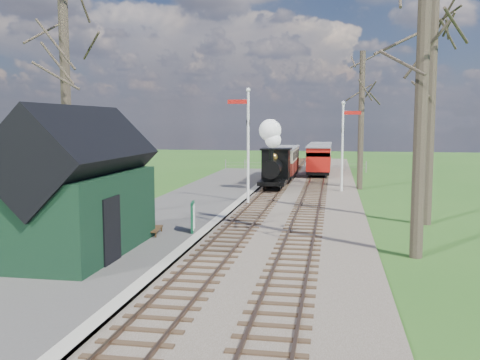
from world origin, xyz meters
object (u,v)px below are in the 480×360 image
(semaphore_far, at_px, (344,139))
(bench, at_px, (153,225))
(semaphore_near, at_px, (247,137))
(red_carriage_b, at_px, (321,155))
(station_shed, at_px, (79,190))
(coach, at_px, (283,161))
(person, at_px, (122,231))
(locomotive, at_px, (274,159))
(red_carriage_a, at_px, (319,160))
(sign_board, at_px, (193,217))

(semaphore_far, bearing_deg, bench, -116.11)
(semaphore_near, relative_size, red_carriage_b, 1.30)
(semaphore_near, distance_m, bench, 9.67)
(station_shed, relative_size, semaphore_near, 1.01)
(coach, xyz_separation_m, person, (-3.11, -23.64, -0.67))
(red_carriage_b, bearing_deg, coach, -106.74)
(coach, relative_size, red_carriage_b, 1.48)
(red_carriage_b, bearing_deg, person, -100.03)
(semaphore_far, relative_size, locomotive, 1.30)
(semaphore_far, relative_size, coach, 0.81)
(person, bearing_deg, red_carriage_b, -18.77)
(semaphore_far, height_order, person, semaphore_far)
(station_shed, distance_m, bench, 3.79)
(coach, relative_size, person, 5.65)
(person, bearing_deg, bench, -12.69)
(station_shed, relative_size, person, 5.05)
(semaphore_near, distance_m, red_carriage_a, 15.87)
(locomotive, bearing_deg, bench, -100.98)
(sign_board, bearing_deg, red_carriage_a, 80.00)
(locomotive, distance_m, bench, 15.41)
(semaphore_far, distance_m, red_carriage_a, 9.72)
(station_shed, xyz_separation_m, red_carriage_b, (6.90, 32.85, -0.86))
(sign_board, bearing_deg, bench, -152.40)
(semaphore_far, xyz_separation_m, red_carriage_b, (-1.77, 14.85, -1.94))
(semaphore_near, bearing_deg, station_shed, -106.38)
(station_shed, bearing_deg, locomotive, 76.72)
(semaphore_near, xyz_separation_m, person, (-2.34, -11.43, -2.80))
(coach, relative_size, sign_board, 6.01)
(sign_board, relative_size, person, 0.94)
(station_shed, distance_m, red_carriage_a, 28.22)
(red_carriage_b, xyz_separation_m, bench, (-5.53, -29.76, -0.87))
(semaphore_near, xyz_separation_m, sign_board, (-0.78, -8.19, -2.83))
(station_shed, bearing_deg, semaphore_far, 64.28)
(red_carriage_b, xyz_separation_m, sign_board, (-4.15, -29.04, -0.62))
(coach, height_order, sign_board, coach)
(station_shed, distance_m, person, 1.96)
(semaphore_near, bearing_deg, coach, 86.40)
(red_carriage_b, height_order, bench, red_carriage_b)
(semaphore_far, xyz_separation_m, bench, (-7.31, -14.91, -2.81))
(red_carriage_a, distance_m, bench, 24.90)
(locomotive, bearing_deg, station_shed, -103.28)
(red_carriage_a, xyz_separation_m, red_carriage_b, (0.00, 5.50, 0.00))
(red_carriage_b, distance_m, bench, 30.29)
(bench, height_order, person, person)
(semaphore_near, relative_size, semaphore_far, 1.09)
(red_carriage_a, height_order, bench, red_carriage_a)
(locomotive, distance_m, coach, 6.09)
(coach, bearing_deg, semaphore_near, -93.60)
(coach, bearing_deg, semaphore_far, -54.84)
(station_shed, distance_m, sign_board, 4.93)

